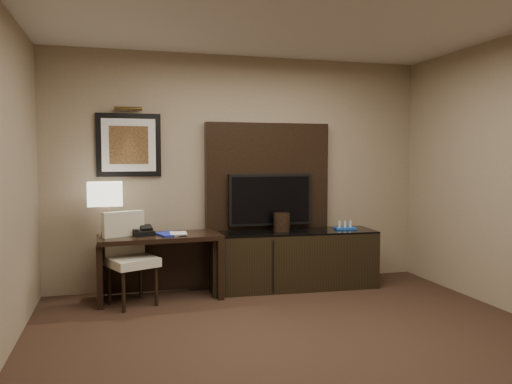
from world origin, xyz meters
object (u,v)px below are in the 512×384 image
object	(u,v)px
desk_chair	(132,261)
tv	(270,199)
minibar_tray	(345,225)
credenza	(293,259)
table_lamp	(105,208)
desk_phone	(143,231)
ice_bucket	(282,222)
desk	(160,267)

from	to	relation	value
desk_chair	tv	bearing A→B (deg)	-9.00
minibar_tray	credenza	bearing A→B (deg)	178.75
table_lamp	minibar_tray	xyz separation A→B (m)	(2.73, -0.03, -0.28)
desk_chair	desk_phone	distance (m)	0.36
tv	table_lamp	bearing A→B (deg)	-174.68
minibar_tray	ice_bucket	bearing A→B (deg)	176.95
tv	table_lamp	distance (m)	1.86
credenza	tv	bearing A→B (deg)	142.80
table_lamp	desk_phone	distance (m)	0.46
desk_chair	table_lamp	distance (m)	0.63
table_lamp	ice_bucket	size ratio (longest dim) A/B	2.79
desk	desk_phone	distance (m)	0.43
desk	table_lamp	world-z (taller)	table_lamp
table_lamp	minibar_tray	size ratio (longest dim) A/B	2.46
credenza	tv	distance (m)	0.75
tv	ice_bucket	world-z (taller)	tv
table_lamp	minibar_tray	bearing A→B (deg)	-0.66
ice_bucket	minibar_tray	size ratio (longest dim) A/B	0.88
tv	desk_chair	world-z (taller)	tv
desk_phone	minibar_tray	size ratio (longest dim) A/B	0.86
desk	credenza	distance (m)	1.52
tv	desk_phone	world-z (taller)	tv
desk_phone	minibar_tray	distance (m)	2.35
desk	desk_chair	bearing A→B (deg)	-153.08
desk_chair	minibar_tray	world-z (taller)	desk_chair
tv	desk_phone	size ratio (longest dim) A/B	4.80
desk_chair	desk_phone	size ratio (longest dim) A/B	4.42
desk	table_lamp	distance (m)	0.85
tv	ice_bucket	distance (m)	0.31
desk_phone	minibar_tray	world-z (taller)	desk_phone
credenza	minibar_tray	world-z (taller)	minibar_tray
desk_chair	ice_bucket	size ratio (longest dim) A/B	4.34
credenza	desk_phone	size ratio (longest dim) A/B	9.24
minibar_tray	desk	bearing A→B (deg)	-179.06
tv	desk_phone	bearing A→B (deg)	-171.21
desk_phone	tv	bearing A→B (deg)	-4.61
desk	credenza	bearing A→B (deg)	-0.96
desk	minibar_tray	distance (m)	2.20
desk_phone	ice_bucket	size ratio (longest dim) A/B	0.98
table_lamp	tv	bearing A→B (deg)	5.32
desk	desk_phone	bearing A→B (deg)	173.13
desk	table_lamp	xyz separation A→B (m)	(-0.55, 0.07, 0.64)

